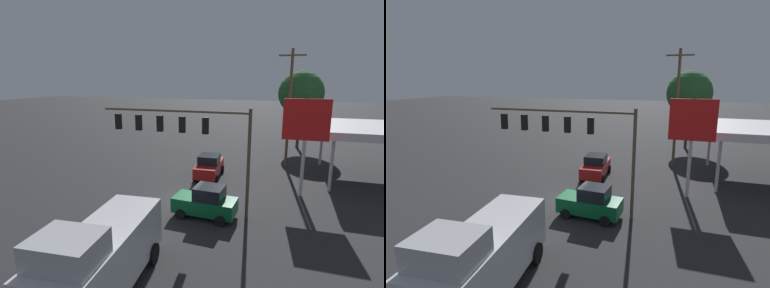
# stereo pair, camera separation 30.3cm
# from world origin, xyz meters

# --- Properties ---
(ground_plane) EXTENTS (200.00, 200.00, 0.00)m
(ground_plane) POSITION_xyz_m (0.00, 0.00, 0.00)
(ground_plane) COLOR #262628
(traffic_signal_assembly) EXTENTS (9.55, 0.43, 6.65)m
(traffic_signal_assembly) POSITION_xyz_m (-0.33, 0.99, 5.14)
(traffic_signal_assembly) COLOR brown
(traffic_signal_assembly) RESTS_ON ground
(utility_pole) EXTENTS (2.40, 0.26, 10.93)m
(utility_pole) POSITION_xyz_m (-6.54, -11.19, 5.75)
(utility_pole) COLOR brown
(utility_pole) RESTS_ON ground
(gas_station_canopy) EXTENTS (9.33, 8.70, 4.57)m
(gas_station_canopy) POSITION_xyz_m (-13.83, -9.01, 4.23)
(gas_station_canopy) COLOR silver
(gas_station_canopy) RESTS_ON ground
(price_sign) EXTENTS (3.09, 0.27, 6.95)m
(price_sign) POSITION_xyz_m (-7.68, -3.62, 5.21)
(price_sign) COLOR #B7B7BC
(price_sign) RESTS_ON ground
(sedan_far) EXTENTS (2.21, 4.47, 1.93)m
(sedan_far) POSITION_xyz_m (-0.32, -5.87, 0.95)
(sedan_far) COLOR maroon
(sedan_far) RESTS_ON ground
(hatchback_crossing) EXTENTS (3.90, 2.16, 1.97)m
(hatchback_crossing) POSITION_xyz_m (-2.04, 1.64, 0.95)
(hatchback_crossing) COLOR #0C592D
(hatchback_crossing) RESTS_ON ground
(delivery_truck) EXTENTS (2.98, 6.96, 3.58)m
(delivery_truck) POSITION_xyz_m (-0.06, 9.43, 1.69)
(delivery_truck) COLOR silver
(delivery_truck) RESTS_ON ground
(street_tree) EXTENTS (5.21, 5.21, 9.20)m
(street_tree) POSITION_xyz_m (-7.79, -19.80, 6.58)
(street_tree) COLOR #4C331E
(street_tree) RESTS_ON ground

